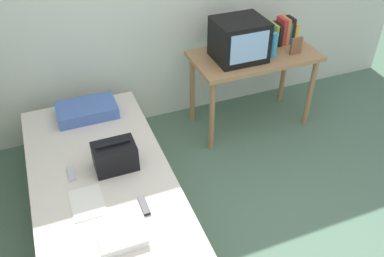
{
  "coord_description": "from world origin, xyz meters",
  "views": [
    {
      "loc": [
        -1.14,
        -1.45,
        2.51
      ],
      "look_at": [
        -0.21,
        0.92,
        0.56
      ],
      "focal_mm": 38.42,
      "sensor_mm": 36.0,
      "label": 1
    }
  ],
  "objects_px": {
    "desk": "(254,64)",
    "remote_dark": "(144,206)",
    "pillow": "(87,110)",
    "water_bottle": "(273,45)",
    "bed": "(105,197)",
    "magazine": "(87,203)",
    "tv": "(239,40)",
    "book_row": "(280,32)",
    "handbag": "(115,156)",
    "folded_towel": "(121,236)",
    "picture_frame": "(296,46)",
    "remote_silver": "(72,173)"
  },
  "relations": [
    {
      "from": "tv",
      "to": "magazine",
      "type": "height_order",
      "value": "tv"
    },
    {
      "from": "magazine",
      "to": "remote_dark",
      "type": "relative_size",
      "value": 1.86
    },
    {
      "from": "bed",
      "to": "desk",
      "type": "distance_m",
      "value": 1.82
    },
    {
      "from": "pillow",
      "to": "magazine",
      "type": "height_order",
      "value": "pillow"
    },
    {
      "from": "desk",
      "to": "water_bottle",
      "type": "height_order",
      "value": "water_bottle"
    },
    {
      "from": "desk",
      "to": "remote_dark",
      "type": "distance_m",
      "value": 1.83
    },
    {
      "from": "book_row",
      "to": "handbag",
      "type": "xyz_separation_m",
      "value": [
        -1.81,
        -0.84,
        -0.29
      ]
    },
    {
      "from": "handbag",
      "to": "magazine",
      "type": "relative_size",
      "value": 1.03
    },
    {
      "from": "pillow",
      "to": "folded_towel",
      "type": "relative_size",
      "value": 1.75
    },
    {
      "from": "pillow",
      "to": "remote_dark",
      "type": "relative_size",
      "value": 3.15
    },
    {
      "from": "book_row",
      "to": "handbag",
      "type": "relative_size",
      "value": 1.01
    },
    {
      "from": "bed",
      "to": "desk",
      "type": "relative_size",
      "value": 1.72
    },
    {
      "from": "handbag",
      "to": "desk",
      "type": "bearing_deg",
      "value": 25.81
    },
    {
      "from": "desk",
      "to": "water_bottle",
      "type": "distance_m",
      "value": 0.26
    },
    {
      "from": "desk",
      "to": "pillow",
      "type": "relative_size",
      "value": 2.36
    },
    {
      "from": "tv",
      "to": "pillow",
      "type": "height_order",
      "value": "tv"
    },
    {
      "from": "tv",
      "to": "book_row",
      "type": "height_order",
      "value": "tv"
    },
    {
      "from": "book_row",
      "to": "remote_dark",
      "type": "height_order",
      "value": "book_row"
    },
    {
      "from": "remote_silver",
      "to": "folded_towel",
      "type": "xyz_separation_m",
      "value": [
        0.2,
        -0.67,
        0.02
      ]
    },
    {
      "from": "handbag",
      "to": "folded_towel",
      "type": "bearing_deg",
      "value": -100.33
    },
    {
      "from": "water_bottle",
      "to": "pillow",
      "type": "distance_m",
      "value": 1.73
    },
    {
      "from": "picture_frame",
      "to": "remote_dark",
      "type": "bearing_deg",
      "value": -149.62
    },
    {
      "from": "pillow",
      "to": "remote_dark",
      "type": "xyz_separation_m",
      "value": [
        0.16,
        -1.16,
        -0.04
      ]
    },
    {
      "from": "bed",
      "to": "tv",
      "type": "relative_size",
      "value": 4.55
    },
    {
      "from": "folded_towel",
      "to": "desk",
      "type": "bearing_deg",
      "value": 40.24
    },
    {
      "from": "desk",
      "to": "remote_dark",
      "type": "bearing_deg",
      "value": -140.49
    },
    {
      "from": "magazine",
      "to": "pillow",
      "type": "bearing_deg",
      "value": 79.81
    },
    {
      "from": "pillow",
      "to": "folded_towel",
      "type": "xyz_separation_m",
      "value": [
        -0.04,
        -1.36,
        -0.02
      ]
    },
    {
      "from": "tv",
      "to": "handbag",
      "type": "xyz_separation_m",
      "value": [
        -1.3,
        -0.7,
        -0.36
      ]
    },
    {
      "from": "bed",
      "to": "water_bottle",
      "type": "relative_size",
      "value": 9.03
    },
    {
      "from": "desk",
      "to": "pillow",
      "type": "bearing_deg",
      "value": 179.85
    },
    {
      "from": "tv",
      "to": "book_row",
      "type": "bearing_deg",
      "value": 15.2
    },
    {
      "from": "bed",
      "to": "desk",
      "type": "bearing_deg",
      "value": 24.5
    },
    {
      "from": "picture_frame",
      "to": "handbag",
      "type": "height_order",
      "value": "picture_frame"
    },
    {
      "from": "handbag",
      "to": "folded_towel",
      "type": "xyz_separation_m",
      "value": [
        -0.12,
        -0.64,
        -0.07
      ]
    },
    {
      "from": "bed",
      "to": "folded_towel",
      "type": "height_order",
      "value": "folded_towel"
    },
    {
      "from": "book_row",
      "to": "pillow",
      "type": "xyz_separation_m",
      "value": [
        -1.89,
        -0.12,
        -0.34
      ]
    },
    {
      "from": "tv",
      "to": "picture_frame",
      "type": "distance_m",
      "value": 0.55
    },
    {
      "from": "tv",
      "to": "pillow",
      "type": "bearing_deg",
      "value": 179.1
    },
    {
      "from": "book_row",
      "to": "folded_towel",
      "type": "bearing_deg",
      "value": -142.53
    },
    {
      "from": "water_bottle",
      "to": "pillow",
      "type": "relative_size",
      "value": 0.45
    },
    {
      "from": "desk",
      "to": "tv",
      "type": "relative_size",
      "value": 2.64
    },
    {
      "from": "picture_frame",
      "to": "water_bottle",
      "type": "bearing_deg",
      "value": 170.06
    },
    {
      "from": "picture_frame",
      "to": "pillow",
      "type": "distance_m",
      "value": 1.94
    },
    {
      "from": "desk",
      "to": "remote_dark",
      "type": "relative_size",
      "value": 7.44
    },
    {
      "from": "bed",
      "to": "magazine",
      "type": "height_order",
      "value": "magazine"
    },
    {
      "from": "remote_dark",
      "to": "remote_silver",
      "type": "height_order",
      "value": "same"
    },
    {
      "from": "water_bottle",
      "to": "book_row",
      "type": "relative_size",
      "value": 0.73
    },
    {
      "from": "water_bottle",
      "to": "magazine",
      "type": "distance_m",
      "value": 2.11
    },
    {
      "from": "remote_silver",
      "to": "pillow",
      "type": "bearing_deg",
      "value": 71.26
    }
  ]
}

